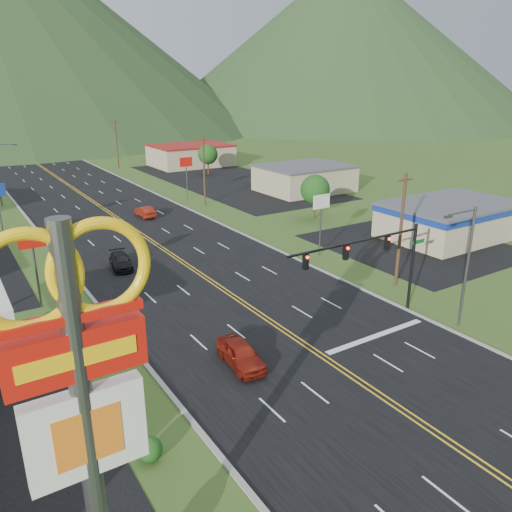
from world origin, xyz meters
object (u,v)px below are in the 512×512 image
traffic_signal (376,254)px  car_dark_mid (121,262)px  car_red_far (145,212)px  streetlight_east (465,260)px  pylon_sign (81,391)px  car_red_near (241,354)px

traffic_signal → car_dark_mid: 25.04m
car_dark_mid → car_red_far: (9.10, 17.49, 0.06)m
traffic_signal → streetlight_east: 6.17m
streetlight_east → car_red_far: bearing=100.3°
pylon_sign → car_red_near: bearing=44.9°
streetlight_east → car_red_near: size_ratio=1.99×
pylon_sign → traffic_signal: 26.67m
traffic_signal → streetlight_east: (4.70, -4.00, -0.15)m
pylon_sign → streetlight_east: 29.58m
traffic_signal → car_red_far: bearing=94.5°
pylon_sign → traffic_signal: size_ratio=1.07×
car_red_far → streetlight_east: bearing=100.0°
car_red_near → car_red_far: bearing=82.3°
car_dark_mid → traffic_signal: bearing=-50.4°
car_dark_mid → car_red_far: 19.72m
pylon_sign → car_red_far: 55.47m
pylon_sign → car_dark_mid: 36.27m
streetlight_east → pylon_sign: bearing=-164.2°
traffic_signal → streetlight_east: size_ratio=1.46×
pylon_sign → traffic_signal: pylon_sign is taller
traffic_signal → car_red_near: 12.39m
pylon_sign → streetlight_east: (28.18, 8.00, -4.12)m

